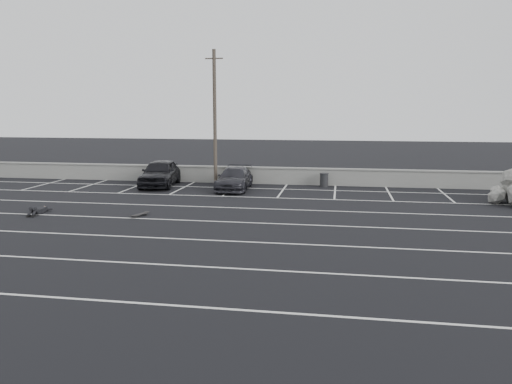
% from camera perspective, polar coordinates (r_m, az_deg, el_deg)
% --- Properties ---
extents(ground, '(120.00, 120.00, 0.00)m').
position_cam_1_polar(ground, '(17.96, -4.41, -5.56)').
color(ground, black).
rests_on(ground, ground).
extents(seawall, '(50.00, 0.45, 1.06)m').
position_cam_1_polar(seawall, '(31.38, 1.77, 1.93)').
color(seawall, gray).
rests_on(seawall, ground).
extents(stall_lines, '(36.00, 20.05, 0.01)m').
position_cam_1_polar(stall_lines, '(22.16, -1.86, -2.65)').
color(stall_lines, silver).
rests_on(stall_lines, ground).
extents(car_left, '(2.49, 4.96, 1.62)m').
position_cam_1_polar(car_left, '(31.01, -10.90, 2.16)').
color(car_left, black).
rests_on(car_left, ground).
extents(car_right, '(1.96, 4.46, 1.27)m').
position_cam_1_polar(car_right, '(29.22, -2.49, 1.54)').
color(car_right, '#232329').
rests_on(car_right, ground).
extents(utility_pole, '(1.10, 0.22, 8.21)m').
position_cam_1_polar(utility_pole, '(30.99, -4.73, 8.50)').
color(utility_pole, '#4C4238').
rests_on(utility_pole, ground).
extents(trash_bin, '(0.67, 0.67, 0.83)m').
position_cam_1_polar(trash_bin, '(30.44, 7.78, 1.38)').
color(trash_bin, black).
rests_on(trash_bin, ground).
extents(person, '(1.45, 2.32, 0.41)m').
position_cam_1_polar(person, '(24.71, -23.42, -1.69)').
color(person, black).
rests_on(person, ground).
extents(skateboard, '(0.51, 0.90, 0.11)m').
position_cam_1_polar(skateboard, '(22.46, -13.18, -2.53)').
color(skateboard, black).
rests_on(skateboard, ground).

